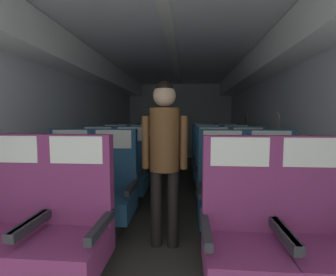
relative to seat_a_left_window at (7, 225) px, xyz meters
The scene contains 23 objects.
ground 2.41m from the seat_a_left_window, 62.83° to the left, with size 3.41×7.64×0.02m, color #3D3833.
fuselage_shell 2.86m from the seat_a_left_window, 65.38° to the left, with size 3.29×7.29×2.32m.
seat_a_left_window is the anchor object (origin of this frame).
seat_a_left_aisle 0.50m from the seat_a_left_window, ahead, with size 0.52×0.52×1.12m.
seat_a_right_aisle 2.15m from the seat_a_left_window, ahead, with size 0.52×0.52×1.12m.
seat_a_right_window 1.66m from the seat_a_left_window, ahead, with size 0.52×0.52×1.12m.
seat_b_left_window 0.85m from the seat_a_left_window, 89.40° to the left, with size 0.52×0.52×1.12m.
seat_b_left_aisle 0.99m from the seat_a_left_window, 59.92° to the left, with size 0.52×0.52×1.12m.
seat_b_right_aisle 2.33m from the seat_a_left_window, 21.33° to the left, with size 0.52×0.52×1.12m.
seat_b_right_window 1.87m from the seat_a_left_window, 26.63° to the left, with size 0.52×0.52×1.12m.
seat_c_left_window 1.70m from the seat_a_left_window, 89.99° to the left, with size 0.52×0.52×1.12m.
seat_c_left_aisle 1.77m from the seat_a_left_window, 73.78° to the left, with size 0.52×0.52×1.12m.
seat_c_right_aisle 2.74m from the seat_a_left_window, 38.29° to the left, with size 0.52×0.52×1.12m.
seat_c_right_window 2.38m from the seat_a_left_window, 45.20° to the left, with size 0.52×0.52×1.12m.
seat_d_left_window 2.53m from the seat_a_left_window, 89.99° to the left, with size 0.52×0.52×1.12m.
seat_d_left_aisle 2.56m from the seat_a_left_window, 78.93° to the left, with size 0.52×0.52×1.12m.
seat_d_right_aisle 3.33m from the seat_a_left_window, 49.56° to the left, with size 0.52×0.52×1.12m.
seat_d_right_window 3.03m from the seat_a_left_window, 56.75° to the left, with size 0.52×0.52×1.12m.
seat_e_left_window 3.37m from the seat_a_left_window, 90.10° to the left, with size 0.52×0.52×1.12m.
seat_e_left_aisle 3.40m from the seat_a_left_window, 81.61° to the left, with size 0.52×0.52×1.12m.
seat_e_right_aisle 4.01m from the seat_a_left_window, 57.47° to the left, with size 0.52×0.52×1.12m.
seat_e_right_window 3.75m from the seat_a_left_window, 63.64° to the left, with size 0.52×0.52×1.12m.
flight_attendant 1.36m from the seat_a_left_window, 30.22° to the left, with size 0.43×0.28×1.58m.
Camera 1 is at (0.22, -0.02, 1.24)m, focal length 24.92 mm.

